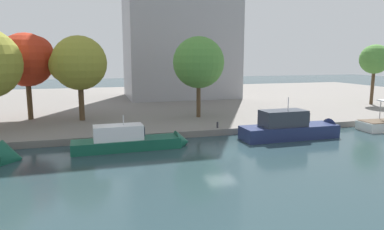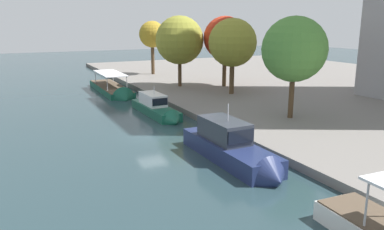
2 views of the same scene
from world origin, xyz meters
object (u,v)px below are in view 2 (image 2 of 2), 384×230
(mooring_bollard_0, at_px, (229,122))
(tree_0, at_px, (180,39))
(tree_4, at_px, (153,34))
(motor_yacht_2, at_px, (233,150))
(tree_3, at_px, (226,36))
(motor_yacht_1, at_px, (157,109))
(tour_boat_0, at_px, (113,91))
(tree_5, at_px, (295,49))
(tree_1, at_px, (232,43))

(mooring_bollard_0, distance_m, tree_0, 24.03)
(tree_0, relative_size, tree_4, 1.07)
(motor_yacht_2, height_order, tree_3, tree_3)
(mooring_bollard_0, bearing_deg, tree_3, 150.11)
(motor_yacht_1, distance_m, tree_3, 19.42)
(tour_boat_0, xyz_separation_m, tree_0, (2.30, 9.61, 7.19))
(tour_boat_0, distance_m, tree_5, 28.22)
(tree_1, bearing_deg, motor_yacht_2, -31.47)
(tour_boat_0, relative_size, tree_0, 1.50)
(tree_0, relative_size, tree_3, 1.01)
(tour_boat_0, xyz_separation_m, tree_5, (24.78, 11.49, 7.10))
(tree_0, relative_size, tree_5, 1.04)
(tour_boat_0, height_order, tree_1, tree_1)
(motor_yacht_2, relative_size, tree_5, 1.10)
(tour_boat_0, height_order, tree_0, tree_0)
(motor_yacht_2, xyz_separation_m, tree_4, (-43.50, 10.30, 7.02))
(tour_boat_0, distance_m, tree_1, 18.41)
(mooring_bollard_0, bearing_deg, tree_5, 90.40)
(mooring_bollard_0, height_order, tree_1, tree_1)
(mooring_bollard_0, relative_size, tree_1, 0.07)
(tree_3, bearing_deg, tour_boat_0, -108.89)
(tree_3, relative_size, tree_4, 1.07)
(motor_yacht_2, distance_m, tree_3, 30.98)
(motor_yacht_2, distance_m, tree_0, 31.27)
(motor_yacht_1, distance_m, motor_yacht_2, 15.83)
(tree_0, relative_size, tree_1, 1.04)
(motor_yacht_1, bearing_deg, motor_yacht_2, -2.01)
(mooring_bollard_0, bearing_deg, tree_0, 166.68)
(motor_yacht_1, xyz_separation_m, tree_1, (-4.58, 12.21, 6.57))
(tree_4, bearing_deg, mooring_bollard_0, -10.02)
(tree_0, xyz_separation_m, tree_5, (22.48, 1.89, -0.08))
(motor_yacht_2, bearing_deg, tree_1, 148.21)
(motor_yacht_1, relative_size, tree_4, 1.09)
(motor_yacht_1, bearing_deg, tree_3, 124.05)
(tour_boat_0, xyz_separation_m, tree_4, (-12.04, 10.79, 7.59))
(motor_yacht_1, distance_m, mooring_bollard_0, 9.84)
(tree_4, distance_m, tree_5, 36.82)
(motor_yacht_1, bearing_deg, tree_5, 48.56)
(tree_4, relative_size, tree_5, 0.97)
(motor_yacht_2, bearing_deg, tree_3, 149.84)
(motor_yacht_1, bearing_deg, tree_0, 145.47)
(mooring_bollard_0, height_order, tree_5, tree_5)
(mooring_bollard_0, distance_m, tree_4, 38.06)
(mooring_bollard_0, xyz_separation_m, tree_1, (-13.77, 8.71, 6.19))
(tree_3, distance_m, tree_5, 19.89)
(motor_yacht_2, distance_m, tree_1, 24.75)
(mooring_bollard_0, height_order, tree_0, tree_0)
(tour_boat_0, xyz_separation_m, tree_1, (11.06, 12.98, 6.94))
(motor_yacht_2, height_order, tree_1, tree_1)
(tour_boat_0, bearing_deg, tree_0, 77.31)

